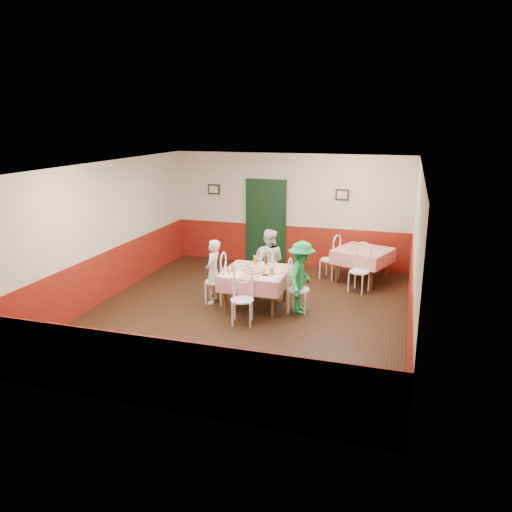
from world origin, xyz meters
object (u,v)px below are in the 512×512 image
(beer_bottle, at_px, (266,260))
(diner_left, at_px, (213,272))
(chair_left, at_px, (216,281))
(chair_right, at_px, (298,290))
(chair_far, at_px, (268,273))
(second_table, at_px, (362,266))
(glass_c, at_px, (255,260))
(chair_second_b, at_px, (359,272))
(chair_second_a, at_px, (330,260))
(main_table, at_px, (256,289))
(chair_near, at_px, (242,300))
(diner_far, at_px, (269,261))
(glass_a, at_px, (233,269))
(glass_b, at_px, (272,271))
(wallet, at_px, (266,275))
(diner_right, at_px, (301,277))
(pizza, at_px, (254,271))

(beer_bottle, relative_size, diner_left, 0.17)
(chair_left, bearing_deg, chair_right, 86.75)
(chair_left, xyz_separation_m, chair_far, (0.85, 0.85, 0.00))
(second_table, relative_size, beer_bottle, 4.93)
(second_table, bearing_deg, glass_c, -137.13)
(second_table, xyz_separation_m, diner_left, (-2.75, -2.27, 0.28))
(second_table, height_order, chair_second_b, chair_second_b)
(chair_second_b, xyz_separation_m, beer_bottle, (-1.76, -1.12, 0.42))
(beer_bottle, height_order, diner_left, diner_left)
(chair_second_a, distance_m, beer_bottle, 2.17)
(main_table, height_order, chair_second_a, chair_second_a)
(chair_near, height_order, diner_far, diner_far)
(chair_second_a, distance_m, glass_a, 2.94)
(glass_a, distance_m, beer_bottle, 0.80)
(chair_second_a, relative_size, glass_b, 6.04)
(glass_b, relative_size, glass_c, 1.01)
(wallet, bearing_deg, glass_b, 31.23)
(wallet, bearing_deg, chair_second_b, 48.88)
(chair_far, height_order, wallet, chair_far)
(main_table, xyz_separation_m, glass_c, (-0.14, 0.42, 0.46))
(chair_far, relative_size, chair_near, 1.00)
(glass_c, height_order, beer_bottle, beer_bottle)
(second_table, xyz_separation_m, glass_b, (-1.47, -2.48, 0.46))
(chair_left, xyz_separation_m, chair_near, (0.85, -0.85, 0.00))
(glass_c, relative_size, diner_right, 0.11)
(chair_right, bearing_deg, glass_b, 111.87)
(chair_left, bearing_deg, main_table, 86.75)
(second_table, relative_size, glass_a, 8.98)
(diner_far, bearing_deg, main_table, 88.25)
(chair_second_a, height_order, pizza, chair_second_a)
(chair_left, relative_size, beer_bottle, 3.96)
(glass_b, xyz_separation_m, glass_c, (-0.52, 0.63, -0.00))
(main_table, distance_m, glass_a, 0.64)
(chair_second_a, distance_m, glass_c, 2.26)
(second_table, bearing_deg, chair_right, -113.67)
(glass_c, distance_m, wallet, 0.81)
(second_table, xyz_separation_m, chair_left, (-2.70, -2.27, 0.08))
(chair_near, relative_size, glass_c, 6.08)
(glass_a, height_order, glass_c, glass_c)
(chair_right, bearing_deg, second_table, -25.27)
(second_table, distance_m, chair_near, 3.63)
(chair_second_b, bearing_deg, glass_c, -131.03)
(beer_bottle, height_order, diner_right, diner_right)
(chair_right, bearing_deg, diner_left, 88.19)
(chair_second_a, distance_m, chair_second_b, 1.06)
(chair_right, height_order, chair_near, same)
(pizza, bearing_deg, chair_far, 89.07)
(glass_b, xyz_separation_m, diner_left, (-1.27, 0.21, -0.18))
(second_table, height_order, chair_right, chair_right)
(main_table, height_order, diner_far, diner_far)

